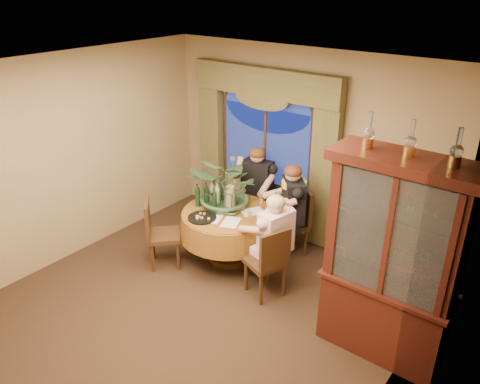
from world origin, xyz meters
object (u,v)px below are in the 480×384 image
Objects in this scene: oil_lamp_left at (369,130)px; wine_bottle_2 at (206,194)px; chair_back at (252,200)px; wine_bottle_3 at (223,190)px; wine_bottle_4 at (212,192)px; wine_bottle_5 at (198,195)px; china_cabinet at (391,262)px; chair_right at (265,260)px; person_scarf at (293,212)px; chair_back_right at (291,222)px; wine_bottle_1 at (214,199)px; olive_bowl at (232,212)px; chair_front_left at (164,234)px; centerpiece_plant at (228,162)px; wine_bottle_0 at (217,194)px; oil_lamp_center at (411,138)px; person_pink at (275,245)px; stoneware_vase at (230,197)px; oil_lamp_right at (457,147)px; person_back at (257,191)px; dining_table at (229,236)px.

oil_lamp_left is 1.03× the size of wine_bottle_2.
chair_back is 0.83m from wine_bottle_3.
wine_bottle_5 is at bearing -112.77° from wine_bottle_4.
wine_bottle_4 is 0.22m from wine_bottle_5.
chair_right is (-1.52, 0.06, -0.62)m from china_cabinet.
china_cabinet is 2.83m from wine_bottle_5.
person_scarf is (-1.34, 1.00, -1.68)m from oil_lamp_left.
chair_back_right is 2.91× the size of wine_bottle_1.
oil_lamp_left is 2.79m from wine_bottle_2.
chair_right reaches higher than olive_bowl.
oil_lamp_left is 3.22m from chair_back.
olive_bowl is at bearing 85.53° from chair_front_left.
centerpiece_plant is 3.45× the size of wine_bottle_1.
centerpiece_plant is 3.45× the size of wine_bottle_0.
oil_lamp_center reaches higher than wine_bottle_3.
oil_lamp_left is at bearing -11.31° from wine_bottle_0.
chair_right is 1.13m from wine_bottle_1.
person_pink is at bearing 119.71° from chair_back.
wine_bottle_5 is (-1.35, 0.08, 0.25)m from person_pink.
wine_bottle_5 is (-0.52, -0.10, 0.14)m from olive_bowl.
chair_right is at bearing -19.57° from wine_bottle_0.
chair_front_left is 1.01m from wine_bottle_3.
person_scarf is 0.85m from olive_bowl.
wine_bottle_0 is at bearing 106.04° from chair_front_left.
oil_lamp_center reaches higher than china_cabinet.
wine_bottle_2 is (-0.94, -0.72, 0.44)m from chair_back_right.
wine_bottle_2 is 1.00× the size of wine_bottle_5.
wine_bottle_4 is at bearing -170.80° from stoneware_vase.
oil_lamp_right is at bearing -8.47° from wine_bottle_0.
china_cabinet is 2.29× the size of chair_back.
person_back is 1.23× the size of centerpiece_plant.
china_cabinet is 3.01m from chair_back.
wine_bottle_5 reaches higher than chair_back_right.
wine_bottle_0 and wine_bottle_1 have the same top height.
oil_lamp_center reaches higher than wine_bottle_4.
centerpiece_plant is (-0.68, -0.56, 0.91)m from chair_back_right.
china_cabinet is 1.58× the size of person_back.
wine_bottle_2 is (-2.73, 0.36, -0.19)m from china_cabinet.
oil_lamp_left is 0.38m from oil_lamp_center.
wine_bottle_5 is (-0.33, -0.25, -0.48)m from centerpiece_plant.
wine_bottle_3 is (-0.90, -0.40, 0.22)m from person_scarf.
oil_lamp_left is at bearing -71.84° from chair_right.
wine_bottle_3 is at bearing 69.43° from chair_back_right.
oil_lamp_left is 2.21m from chair_right.
china_cabinet reaches higher than chair_right.
person_scarf is 4.22× the size of wine_bottle_1.
chair_back is (-0.85, 0.22, 0.00)m from chair_back_right.
wine_bottle_3 is (-0.26, 0.22, 0.54)m from dining_table.
wine_bottle_4 is at bearing 67.23° from wine_bottle_5.
stoneware_vase is 0.25m from olive_bowl.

